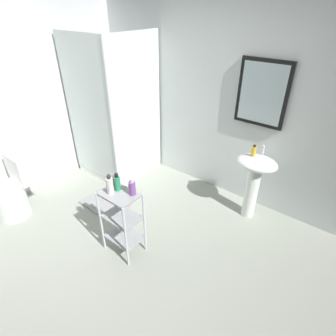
# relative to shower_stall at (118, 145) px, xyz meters

# --- Properties ---
(ground_plane) EXTENTS (4.20, 4.20, 0.02)m
(ground_plane) POSITION_rel_shower_stall_xyz_m (1.20, -1.23, -0.47)
(ground_plane) COLOR gray
(wall_back) EXTENTS (4.20, 0.14, 2.50)m
(wall_back) POSITION_rel_shower_stall_xyz_m (1.21, 0.62, 0.79)
(wall_back) COLOR silver
(wall_back) RESTS_ON ground_plane
(shower_stall) EXTENTS (0.92, 0.92, 2.00)m
(shower_stall) POSITION_rel_shower_stall_xyz_m (0.00, 0.00, 0.00)
(shower_stall) COLOR white
(shower_stall) RESTS_ON ground_plane
(pedestal_sink) EXTENTS (0.46, 0.37, 0.81)m
(pedestal_sink) POSITION_rel_shower_stall_xyz_m (1.99, 0.29, 0.12)
(pedestal_sink) COLOR white
(pedestal_sink) RESTS_ON ground_plane
(sink_faucet) EXTENTS (0.03, 0.03, 0.10)m
(sink_faucet) POSITION_rel_shower_stall_xyz_m (1.99, 0.41, 0.40)
(sink_faucet) COLOR silver
(sink_faucet) RESTS_ON pedestal_sink
(toilet) EXTENTS (0.37, 0.49, 0.76)m
(toilet) POSITION_rel_shower_stall_xyz_m (-0.28, -1.47, -0.15)
(toilet) COLOR white
(toilet) RESTS_ON ground_plane
(storage_cart) EXTENTS (0.38, 0.28, 0.74)m
(storage_cart) POSITION_rel_shower_stall_xyz_m (1.20, -1.05, -0.03)
(storage_cart) COLOR silver
(storage_cart) RESTS_ON ground_plane
(hand_soap_bottle) EXTENTS (0.05, 0.05, 0.14)m
(hand_soap_bottle) POSITION_rel_shower_stall_xyz_m (1.92, 0.30, 0.41)
(hand_soap_bottle) COLOR gold
(hand_soap_bottle) RESTS_ON pedestal_sink
(conditioner_bottle_purple) EXTENTS (0.06, 0.06, 0.18)m
(conditioner_bottle_purple) POSITION_rel_shower_stall_xyz_m (1.30, -0.98, 0.35)
(conditioner_bottle_purple) COLOR #844EA3
(conditioner_bottle_purple) RESTS_ON storage_cart
(body_wash_bottle_green) EXTENTS (0.06, 0.06, 0.18)m
(body_wash_bottle_green) POSITION_rel_shower_stall_xyz_m (1.14, -1.02, 0.36)
(body_wash_bottle_green) COLOR #288D5B
(body_wash_bottle_green) RESTS_ON storage_cart
(lotion_bottle_white) EXTENTS (0.07, 0.07, 0.20)m
(lotion_bottle_white) POSITION_rel_shower_stall_xyz_m (1.13, -1.10, 0.36)
(lotion_bottle_white) COLOR white
(lotion_bottle_white) RESTS_ON storage_cart
(rinse_cup) EXTENTS (0.07, 0.07, 0.11)m
(rinse_cup) POSITION_rel_shower_stall_xyz_m (1.06, -1.00, 0.33)
(rinse_cup) COLOR #B24742
(rinse_cup) RESTS_ON storage_cart
(bath_mat) EXTENTS (0.60, 0.40, 0.02)m
(bath_mat) POSITION_rel_shower_stall_xyz_m (0.43, -0.69, -0.45)
(bath_mat) COLOR gray
(bath_mat) RESTS_ON ground_plane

